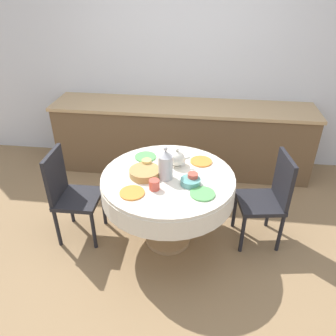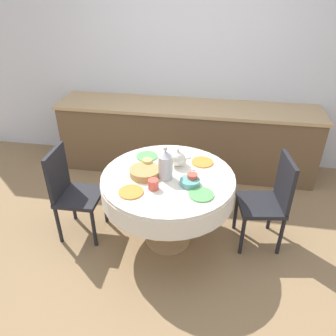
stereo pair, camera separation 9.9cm
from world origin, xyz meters
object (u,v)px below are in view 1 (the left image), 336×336
(chair_left, at_px, (269,196))
(chair_right, at_px, (69,192))
(coffee_carafe, at_px, (166,165))
(teapot, at_px, (177,158))

(chair_left, distance_m, chair_right, 1.88)
(coffee_carafe, distance_m, teapot, 0.23)
(chair_right, relative_size, coffee_carafe, 3.04)
(chair_right, height_order, coffee_carafe, coffee_carafe)
(coffee_carafe, relative_size, teapot, 1.57)
(chair_right, xyz_separation_m, coffee_carafe, (0.92, -0.01, 0.37))
(chair_left, bearing_deg, chair_right, 86.14)
(chair_right, xyz_separation_m, teapot, (1.00, 0.20, 0.32))
(coffee_carafe, bearing_deg, teapot, 70.01)
(coffee_carafe, height_order, teapot, coffee_carafe)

